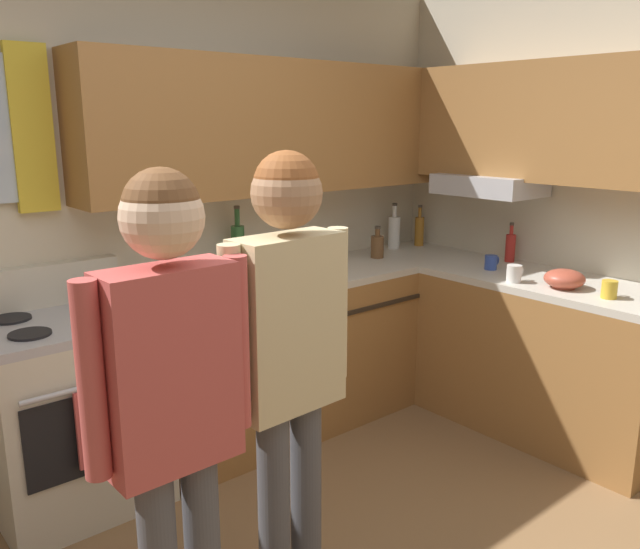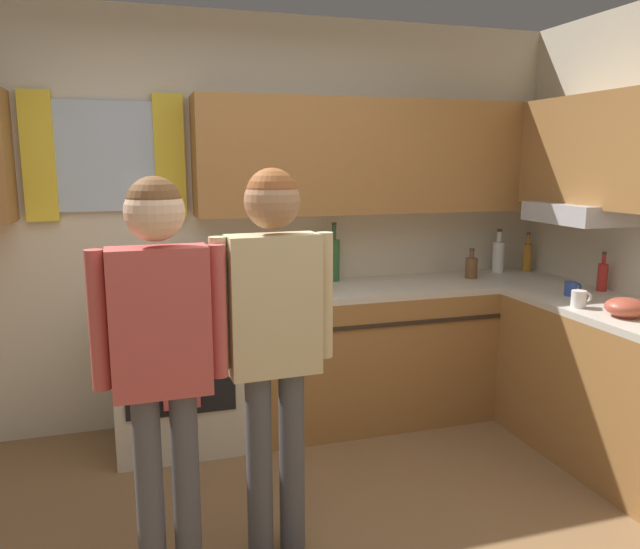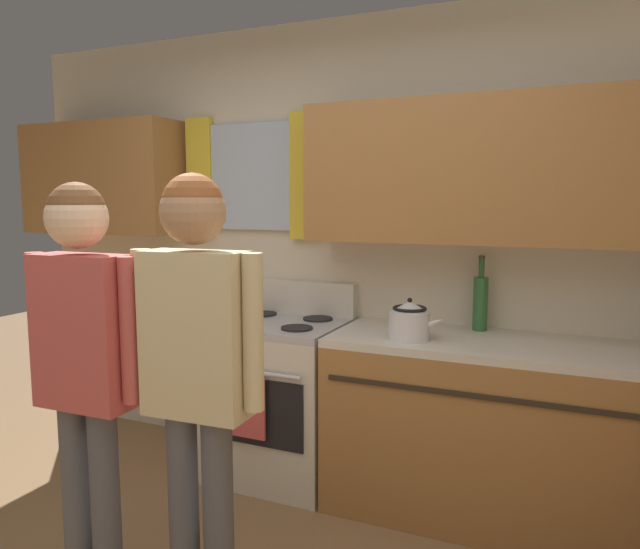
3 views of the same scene
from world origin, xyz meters
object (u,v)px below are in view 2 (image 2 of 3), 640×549
at_px(mug_cobalt_blue, 571,289).
at_px(stovetop_kettle, 308,279).
at_px(bottle_oil_amber, 527,257).
at_px(bottle_squat_brown, 471,267).
at_px(bottle_milk_white, 498,256).
at_px(adult_left, 161,337).
at_px(bottle_wine_green, 334,259).
at_px(bottle_sauce_red, 602,276).
at_px(mixing_bowl, 626,308).
at_px(mug_ceramic_white, 579,299).
at_px(adult_in_plaid, 274,320).
at_px(stove_oven, 177,368).

xyz_separation_m(mug_cobalt_blue, stovetop_kettle, (-1.49, 0.51, 0.05)).
bearing_deg(mug_cobalt_blue, bottle_oil_amber, 72.69).
distance_m(bottle_squat_brown, bottle_oil_amber, 0.54).
xyz_separation_m(bottle_milk_white, adult_left, (-2.44, -1.48, 0.02)).
distance_m(bottle_milk_white, mug_cobalt_blue, 0.82).
distance_m(bottle_milk_white, bottle_wine_green, 1.24).
height_order(bottle_milk_white, stovetop_kettle, bottle_milk_white).
distance_m(bottle_sauce_red, mixing_bowl, 0.66).
relative_size(bottle_milk_white, mug_ceramic_white, 2.49).
xyz_separation_m(mug_cobalt_blue, mug_ceramic_white, (-0.16, -0.26, 0.00)).
distance_m(bottle_sauce_red, mug_ceramic_white, 0.54).
distance_m(bottle_milk_white, adult_in_plaid, 2.44).
bearing_deg(stovetop_kettle, adult_in_plaid, -112.92).
bearing_deg(adult_left, stove_oven, 84.17).
xyz_separation_m(bottle_milk_white, mug_ceramic_white, (-0.19, -1.08, -0.07)).
height_order(bottle_squat_brown, stovetop_kettle, stovetop_kettle).
bearing_deg(bottle_wine_green, bottle_oil_amber, -3.08).
relative_size(bottle_milk_white, adult_left, 0.19).
relative_size(bottle_squat_brown, bottle_milk_white, 0.65).
bearing_deg(stove_oven, mug_ceramic_white, -23.01).
height_order(bottle_oil_amber, mixing_bowl, bottle_oil_amber).
distance_m(bottle_sauce_red, mug_cobalt_blue, 0.28).
bearing_deg(mug_ceramic_white, bottle_sauce_red, 36.50).
relative_size(stovetop_kettle, mixing_bowl, 1.31).
bearing_deg(mug_cobalt_blue, adult_in_plaid, -163.11).
bearing_deg(bottle_squat_brown, adult_in_plaid, -142.97).
height_order(mug_ceramic_white, adult_left, adult_left).
bearing_deg(bottle_squat_brown, bottle_milk_white, 25.30).
relative_size(bottle_sauce_red, bottle_milk_white, 0.78).
distance_m(stove_oven, stovetop_kettle, 0.96).
height_order(stove_oven, bottle_sauce_red, bottle_sauce_red).
bearing_deg(bottle_oil_amber, bottle_squat_brown, -168.33).
xyz_separation_m(bottle_milk_white, mixing_bowl, (-0.10, -1.32, -0.07)).
distance_m(bottle_sauce_red, bottle_oil_amber, 0.72).
distance_m(bottle_oil_amber, mug_ceramic_white, 1.12).
xyz_separation_m(stove_oven, mixing_bowl, (2.21, -1.14, 0.48)).
bearing_deg(bottle_squat_brown, bottle_oil_amber, 11.67).
height_order(bottle_milk_white, mug_cobalt_blue, bottle_milk_white).
bearing_deg(adult_left, mug_ceramic_white, 10.03).
xyz_separation_m(adult_left, adult_in_plaid, (0.46, 0.07, 0.02)).
distance_m(stove_oven, mixing_bowl, 2.54).
height_order(mug_cobalt_blue, adult_in_plaid, adult_in_plaid).
xyz_separation_m(bottle_oil_amber, adult_left, (-2.66, -1.44, 0.03)).
bearing_deg(bottle_oil_amber, bottle_wine_green, 176.92).
bearing_deg(bottle_milk_white, bottle_wine_green, 178.04).
bearing_deg(adult_in_plaid, adult_left, -171.47).
bearing_deg(mixing_bowl, bottle_wine_green, 129.82).
bearing_deg(bottle_oil_amber, stovetop_kettle, -171.03).
xyz_separation_m(bottle_wine_green, bottle_oil_amber, (1.46, -0.08, -0.04)).
distance_m(bottle_wine_green, adult_in_plaid, 1.63).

